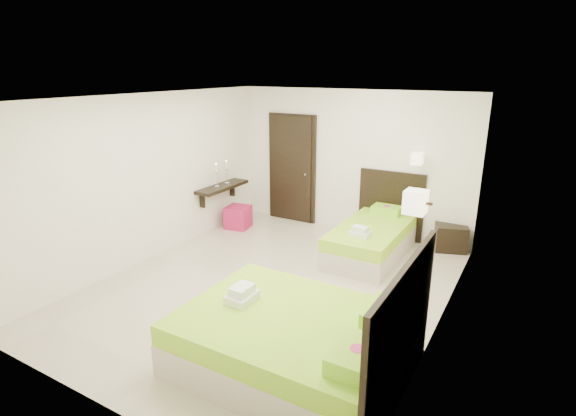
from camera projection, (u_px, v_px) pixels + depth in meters
The scene contains 7 objects.
floor at pixel (271, 287), 6.34m from camera, with size 5.50×5.50×0.00m, color beige.
bed_single at pixel (373, 237), 7.38m from camera, with size 1.18×1.96×1.62m.
bed_double at pixel (300, 341), 4.51m from camera, with size 2.24×1.91×1.85m.
nightstand at pixel (450, 237), 7.57m from camera, with size 0.50×0.44×0.44m, color black.
ottoman at pixel (238, 217), 8.62m from camera, with size 0.42×0.42×0.42m, color #A61648.
door at pixel (292, 169), 8.82m from camera, with size 1.02×0.15×2.14m.
console_shelf at pixel (222, 187), 8.41m from camera, with size 0.35×1.20×0.78m.
Camera 1 is at (3.07, -4.83, 2.96)m, focal length 28.00 mm.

